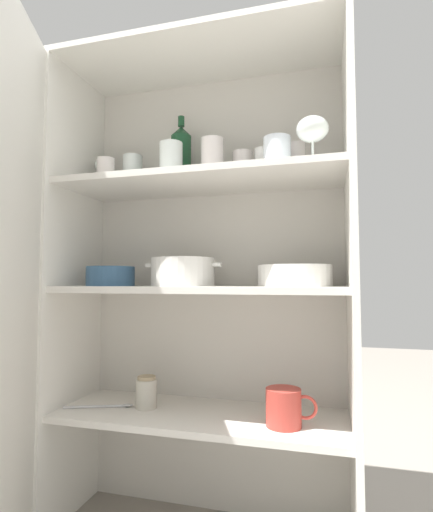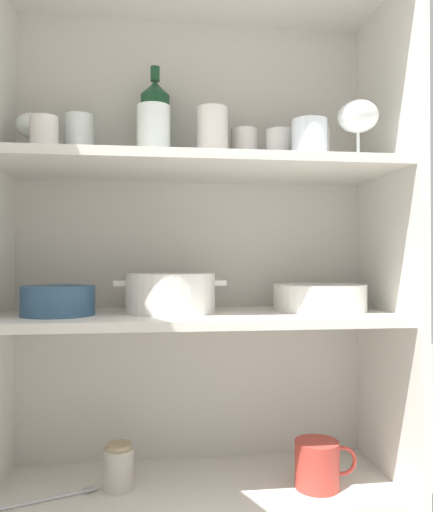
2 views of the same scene
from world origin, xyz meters
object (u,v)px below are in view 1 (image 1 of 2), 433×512
Objects in this scene: wine_bottle at (181,156)px; mixing_bowl_large at (111,275)px; coffee_mug_primary at (284,407)px; casserole_dish at (183,272)px; plate_stack_white at (295,276)px; storage_jar at (146,392)px.

wine_bottle reaches higher than mixing_bowl_large.
coffee_mug_primary is (0.36, -0.14, -0.78)m from wine_bottle.
casserole_dish is (0.04, -0.07, -0.40)m from wine_bottle.
plate_stack_white is 1.54× the size of coffee_mug_primary.
casserole_dish is at bearing 6.44° from mixing_bowl_large.
casserole_dish is at bearing 168.58° from coffee_mug_primary.
storage_jar is at bearing -131.13° from wine_bottle.
plate_stack_white is 2.20× the size of storage_jar.
plate_stack_white is 0.60m from storage_jar.
plate_stack_white is 0.35m from casserole_dish.
wine_bottle is 1.60× the size of mixing_bowl_large.
plate_stack_white reaches higher than coffee_mug_primary.
wine_bottle is 0.47m from mixing_bowl_large.
mixing_bowl_large is 1.58× the size of storage_jar.
coffee_mug_primary is at bearing -6.15° from storage_jar.
plate_stack_white is (0.39, -0.07, -0.42)m from wine_bottle.
wine_bottle is 0.57m from plate_stack_white.
wine_bottle is 0.41m from casserole_dish.
wine_bottle is 1.15× the size of plate_stack_white.
wine_bottle is 2.52× the size of storage_jar.
storage_jar is at bearing -170.96° from casserole_dish.
storage_jar is at bearing 173.85° from coffee_mug_primary.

